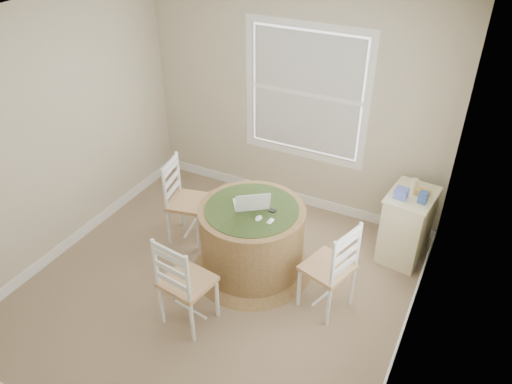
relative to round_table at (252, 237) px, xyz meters
The scene contains 14 objects.
room 0.92m from the round_table, 91.70° to the right, with size 3.64×3.64×2.64m.
round_table is the anchor object (origin of this frame).
chair_left 0.88m from the round_table, 169.35° to the left, with size 0.42×0.40×0.95m, color white, non-canonical shape.
chair_near 0.90m from the round_table, 101.78° to the right, with size 0.42×0.40×0.95m, color white, non-canonical shape.
chair_right 0.87m from the round_table, ahead, with size 0.42×0.40×0.95m, color white, non-canonical shape.
laptop 0.38m from the round_table, 124.13° to the left, with size 0.44×0.43×0.23m.
mouse 0.39m from the round_table, 41.81° to the right, with size 0.06×0.10×0.03m, color white.
phone 0.44m from the round_table, 22.90° to the right, with size 0.04×0.09×0.02m, color #B7BABF.
keys 0.40m from the round_table, 13.96° to the left, with size 0.06×0.05×0.03m, color black.
corner_chest 1.63m from the round_table, 34.56° to the left, with size 0.50×0.64×0.79m.
tissue_box 1.54m from the round_table, 32.92° to the left, with size 0.12×0.12×0.10m, color #5A6DCD.
box_yellow 1.76m from the round_table, 33.74° to the left, with size 0.15×0.10×0.06m, color gold.
box_blue 1.72m from the round_table, 29.23° to the left, with size 0.08×0.08×0.12m, color #335299.
cup_cream 1.75m from the round_table, 39.16° to the left, with size 0.07×0.07×0.09m, color beige.
Camera 1 is at (2.00, -3.07, 3.54)m, focal length 35.00 mm.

